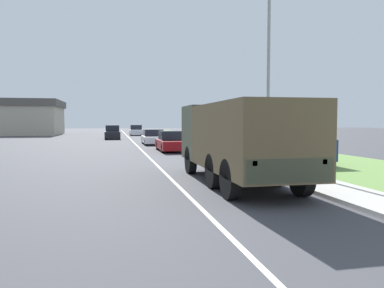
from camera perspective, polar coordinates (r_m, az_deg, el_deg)
ground_plane at (r=40.41m, az=-8.97°, el=0.34°), size 180.00×180.00×0.00m
lane_centre_stripe at (r=40.41m, az=-8.97°, el=0.34°), size 0.12×120.00×0.00m
sidewalk_right at (r=40.89m, az=-2.66°, el=0.50°), size 1.80×120.00×0.12m
grass_strip_right at (r=41.82m, az=3.30°, el=0.49°), size 7.00×120.00×0.02m
military_truck at (r=12.85m, az=6.89°, el=1.05°), size 2.41×7.91×2.76m
car_nearest_ahead at (r=27.11m, az=-3.22°, el=0.32°), size 1.80×4.83×1.46m
car_second_ahead at (r=35.48m, az=-5.93°, el=0.99°), size 1.94×4.80×1.41m
car_third_ahead at (r=47.25m, az=-12.02°, el=1.66°), size 1.85×4.19×1.71m
car_fourth_ahead at (r=59.79m, az=-8.53°, el=2.02°), size 1.94×4.31×1.65m
car_farthest_ahead at (r=75.43m, az=-8.71°, el=2.21°), size 1.84×4.89×1.41m
pickup_truck at (r=20.57m, az=14.60°, el=-0.09°), size 2.08×5.16×1.90m
lamp_post at (r=17.35m, az=11.02°, el=12.72°), size 1.69×0.24×8.25m
building_distant at (r=69.20m, az=-26.51°, el=3.67°), size 17.67×12.99×5.73m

